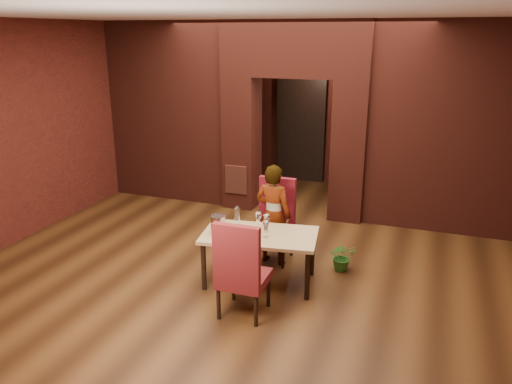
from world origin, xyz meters
TOP-DOWN VIEW (x-y plane):
  - floor at (0.00, 0.00)m, footprint 8.00×8.00m
  - ceiling at (0.00, 0.00)m, footprint 7.00×8.00m
  - wall_back at (0.00, 4.00)m, footprint 7.00×0.04m
  - wall_front at (0.00, -4.00)m, footprint 7.00×0.04m
  - wall_left at (-3.50, 0.00)m, footprint 0.04×8.00m
  - pillar_left at (-0.95, 2.00)m, footprint 0.55×0.55m
  - pillar_right at (0.95, 2.00)m, footprint 0.55×0.55m
  - lintel at (0.00, 2.00)m, footprint 2.45×0.55m
  - wing_wall_left at (-2.36, 2.00)m, footprint 2.28×0.35m
  - wing_wall_right at (2.36, 2.00)m, footprint 2.28×0.35m
  - vent_panel at (-0.95, 1.71)m, footprint 0.40×0.03m
  - rear_door at (-0.40, 3.94)m, footprint 0.90×0.08m
  - rear_door_frame at (-0.40, 3.90)m, footprint 1.02×0.04m
  - dining_table at (0.34, -0.68)m, footprint 1.50×0.99m
  - chair_far at (0.29, -0.01)m, footprint 0.52×0.52m
  - chair_near at (0.42, -1.42)m, footprint 0.52×0.52m
  - person_seated at (0.32, -0.08)m, footprint 0.54×0.39m
  - wine_glass_a at (0.28, -0.56)m, footprint 0.09×0.09m
  - wine_glass_b at (0.39, -0.58)m, footprint 0.09×0.09m
  - wine_glass_c at (0.45, -0.76)m, footprint 0.08×0.08m
  - tasting_sheet at (0.23, -0.87)m, footprint 0.32×0.25m
  - wine_bucket at (-0.14, -0.83)m, footprint 0.18×0.18m
  - water_bottle at (0.01, -0.60)m, footprint 0.07×0.07m
  - potted_plant at (1.26, 0.00)m, footprint 0.43×0.40m

SIDE VIEW (x-z plane):
  - floor at x=0.00m, z-range 0.00..0.00m
  - potted_plant at x=1.26m, z-range 0.00..0.39m
  - dining_table at x=0.34m, z-range 0.00..0.65m
  - vent_panel at x=-0.95m, z-range 0.30..0.80m
  - chair_far at x=0.29m, z-range 0.00..1.12m
  - chair_near at x=0.42m, z-range 0.00..1.13m
  - tasting_sheet at x=0.23m, z-range 0.65..0.66m
  - person_seated at x=0.32m, z-range 0.00..1.38m
  - wine_glass_c at x=0.45m, z-range 0.65..0.86m
  - wine_glass_b at x=0.39m, z-range 0.65..0.87m
  - wine_glass_a at x=0.28m, z-range 0.65..0.87m
  - wine_bucket at x=-0.14m, z-range 0.65..0.88m
  - water_bottle at x=0.01m, z-range 0.65..0.94m
  - rear_door at x=-0.40m, z-range 0.00..2.10m
  - rear_door_frame at x=-0.40m, z-range -0.06..2.16m
  - pillar_left at x=-0.95m, z-range 0.00..2.30m
  - pillar_right at x=0.95m, z-range 0.00..2.30m
  - wall_back at x=0.00m, z-range 0.00..3.20m
  - wall_front at x=0.00m, z-range 0.00..3.20m
  - wall_left at x=-3.50m, z-range 0.00..3.20m
  - wing_wall_left at x=-2.36m, z-range 0.00..3.20m
  - wing_wall_right at x=2.36m, z-range 0.00..3.20m
  - lintel at x=0.00m, z-range 2.30..3.20m
  - ceiling at x=0.00m, z-range 3.18..3.22m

